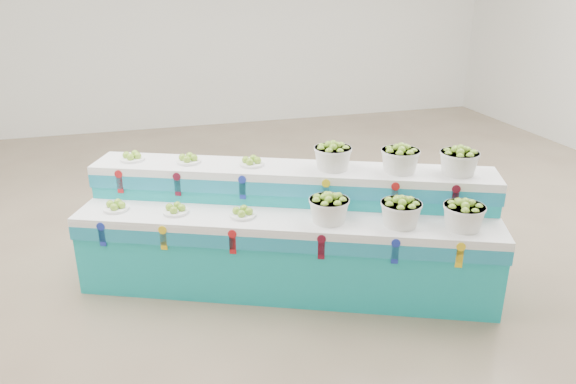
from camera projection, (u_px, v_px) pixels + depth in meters
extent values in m
plane|color=brown|center=(315.00, 239.00, 5.78)|extent=(10.00, 10.00, 0.00)
plane|color=silver|center=(223.00, 11.00, 9.50)|extent=(10.00, 0.00, 10.00)
cylinder|color=white|center=(116.00, 205.00, 4.68)|extent=(0.29, 0.29, 0.09)
cylinder|color=white|center=(175.00, 208.00, 4.62)|extent=(0.29, 0.29, 0.09)
cylinder|color=white|center=(243.00, 212.00, 4.55)|extent=(0.29, 0.29, 0.09)
cylinder|color=white|center=(132.00, 156.00, 4.98)|extent=(0.29, 0.29, 0.09)
cylinder|color=white|center=(188.00, 158.00, 4.91)|extent=(0.29, 0.29, 0.09)
cylinder|color=white|center=(252.00, 161.00, 4.85)|extent=(0.29, 0.29, 0.09)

